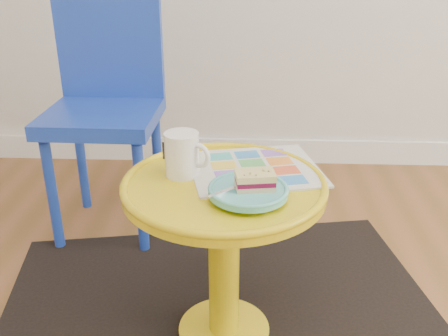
{
  "coord_description": "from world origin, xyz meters",
  "views": [
    {
      "loc": [
        -0.4,
        -0.35,
        1.02
      ],
      "look_at": [
        -0.45,
        0.76,
        0.52
      ],
      "focal_mm": 40.0,
      "sensor_mm": 36.0,
      "label": 1
    }
  ],
  "objects_px": {
    "chair": "(106,96)",
    "mug": "(183,153)",
    "side_table": "(224,230)",
    "newspaper": "(255,169)",
    "plate": "(248,191)"
  },
  "relations": [
    {
      "from": "chair",
      "to": "mug",
      "type": "bearing_deg",
      "value": -58.36
    },
    {
      "from": "side_table",
      "to": "newspaper",
      "type": "distance_m",
      "value": 0.18
    },
    {
      "from": "side_table",
      "to": "newspaper",
      "type": "height_order",
      "value": "newspaper"
    },
    {
      "from": "side_table",
      "to": "chair",
      "type": "xyz_separation_m",
      "value": [
        -0.46,
        0.64,
        0.17
      ]
    },
    {
      "from": "chair",
      "to": "newspaper",
      "type": "bearing_deg",
      "value": -45.24
    },
    {
      "from": "newspaper",
      "to": "mug",
      "type": "distance_m",
      "value": 0.19
    },
    {
      "from": "chair",
      "to": "plate",
      "type": "xyz_separation_m",
      "value": [
        0.52,
        -0.72,
        -0.01
      ]
    },
    {
      "from": "chair",
      "to": "mug",
      "type": "height_order",
      "value": "chair"
    },
    {
      "from": "mug",
      "to": "plate",
      "type": "distance_m",
      "value": 0.21
    },
    {
      "from": "chair",
      "to": "plate",
      "type": "bearing_deg",
      "value": -53.21
    },
    {
      "from": "side_table",
      "to": "chair",
      "type": "relative_size",
      "value": 0.57
    },
    {
      "from": "side_table",
      "to": "chair",
      "type": "distance_m",
      "value": 0.8
    },
    {
      "from": "chair",
      "to": "mug",
      "type": "xyz_separation_m",
      "value": [
        0.35,
        -0.6,
        0.03
      ]
    },
    {
      "from": "chair",
      "to": "plate",
      "type": "distance_m",
      "value": 0.89
    },
    {
      "from": "mug",
      "to": "plate",
      "type": "relative_size",
      "value": 0.65
    }
  ]
}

